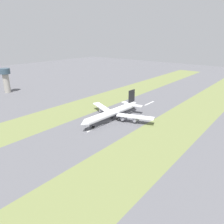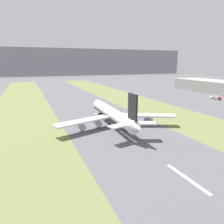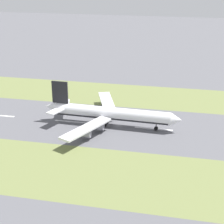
{
  "view_description": "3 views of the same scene",
  "coord_description": "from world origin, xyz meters",
  "px_view_note": "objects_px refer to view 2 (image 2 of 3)",
  "views": [
    {
      "loc": [
        -102.04,
        125.33,
        64.65
      ],
      "look_at": [
        0.4,
        -2.51,
        7.0
      ],
      "focal_mm": 35.0,
      "sensor_mm": 36.0,
      "label": 1
    },
    {
      "loc": [
        -41.17,
        -107.73,
        32.5
      ],
      "look_at": [
        0.4,
        -2.51,
        7.0
      ],
      "focal_mm": 35.0,
      "sensor_mm": 36.0,
      "label": 2
    },
    {
      "loc": [
        161.63,
        31.87,
        72.91
      ],
      "look_at": [
        0.4,
        -2.51,
        7.0
      ],
      "focal_mm": 60.0,
      "sensor_mm": 36.0,
      "label": 3
    }
  ],
  "objects_px": {
    "service_truck": "(217,98)",
    "apron_car": "(212,97)",
    "airplane_main_jet": "(113,115)",
    "terminal_building": "(214,86)"
  },
  "relations": [
    {
      "from": "terminal_building",
      "to": "apron_car",
      "type": "distance_m",
      "value": 53.23
    },
    {
      "from": "airplane_main_jet",
      "to": "apron_car",
      "type": "relative_size",
      "value": 14.65
    },
    {
      "from": "terminal_building",
      "to": "service_truck",
      "type": "height_order",
      "value": "terminal_building"
    },
    {
      "from": "service_truck",
      "to": "apron_car",
      "type": "relative_size",
      "value": 1.38
    },
    {
      "from": "airplane_main_jet",
      "to": "terminal_building",
      "type": "relative_size",
      "value": 0.67
    },
    {
      "from": "airplane_main_jet",
      "to": "service_truck",
      "type": "distance_m",
      "value": 126.64
    },
    {
      "from": "airplane_main_jet",
      "to": "apron_car",
      "type": "distance_m",
      "value": 130.96
    },
    {
      "from": "service_truck",
      "to": "terminal_building",
      "type": "bearing_deg",
      "value": 46.6
    },
    {
      "from": "service_truck",
      "to": "apron_car",
      "type": "xyz_separation_m",
      "value": [
        1.56,
        7.8,
        -0.66
      ]
    },
    {
      "from": "terminal_building",
      "to": "apron_car",
      "type": "bearing_deg",
      "value": -137.97
    }
  ]
}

